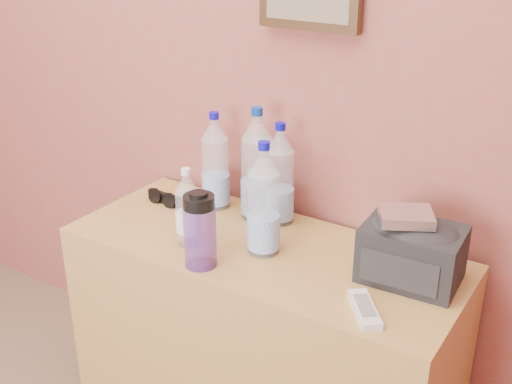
# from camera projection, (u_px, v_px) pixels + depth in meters

# --- Properties ---
(dresser) EXTENTS (1.13, 0.47, 0.71)m
(dresser) POSITION_uv_depth(u_px,v_px,m) (262.00, 348.00, 1.95)
(dresser) COLOR tan
(dresser) RESTS_ON ground
(pet_large_a) EXTENTS (0.08, 0.08, 0.31)m
(pet_large_a) POSITION_uv_depth(u_px,v_px,m) (215.00, 166.00, 2.00)
(pet_large_a) COLOR silver
(pet_large_a) RESTS_ON dresser
(pet_large_b) EXTENTS (0.08, 0.08, 0.31)m
(pet_large_b) POSITION_uv_depth(u_px,v_px,m) (280.00, 179.00, 1.90)
(pet_large_b) COLOR white
(pet_large_b) RESTS_ON dresser
(pet_large_c) EXTENTS (0.09, 0.09, 0.35)m
(pet_large_c) POSITION_uv_depth(u_px,v_px,m) (257.00, 170.00, 1.92)
(pet_large_c) COLOR silver
(pet_large_c) RESTS_ON dresser
(pet_large_d) EXTENTS (0.09, 0.09, 0.32)m
(pet_large_d) POSITION_uv_depth(u_px,v_px,m) (264.00, 205.00, 1.72)
(pet_large_d) COLOR silver
(pet_large_d) RESTS_ON dresser
(pet_small) EXTENTS (0.07, 0.07, 0.23)m
(pet_small) POSITION_uv_depth(u_px,v_px,m) (188.00, 212.00, 1.78)
(pet_small) COLOR silver
(pet_small) RESTS_ON dresser
(nalgene_bottle) EXTENTS (0.09, 0.09, 0.21)m
(nalgene_bottle) POSITION_uv_depth(u_px,v_px,m) (200.00, 230.00, 1.67)
(nalgene_bottle) COLOR #6A35A6
(nalgene_bottle) RESTS_ON dresser
(sunglasses) EXTENTS (0.14, 0.06, 0.03)m
(sunglasses) POSITION_uv_depth(u_px,v_px,m) (165.00, 198.00, 2.06)
(sunglasses) COLOR black
(sunglasses) RESTS_ON dresser
(ac_remote) EXTENTS (0.13, 0.15, 0.02)m
(ac_remote) POSITION_uv_depth(u_px,v_px,m) (364.00, 309.00, 1.50)
(ac_remote) COLOR white
(ac_remote) RESTS_ON dresser
(toiletry_bag) EXTENTS (0.25, 0.19, 0.17)m
(toiletry_bag) POSITION_uv_depth(u_px,v_px,m) (412.00, 250.00, 1.61)
(toiletry_bag) COLOR black
(toiletry_bag) RESTS_ON dresser
(foil_packet) EXTENTS (0.16, 0.15, 0.03)m
(foil_packet) POSITION_uv_depth(u_px,v_px,m) (406.00, 216.00, 1.57)
(foil_packet) COLOR silver
(foil_packet) RESTS_ON toiletry_bag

